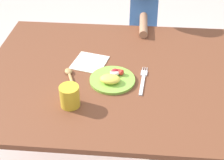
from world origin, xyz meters
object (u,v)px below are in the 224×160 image
object	(u,v)px
spoon	(70,77)
drinking_cup	(70,96)
person	(142,30)
plate	(112,79)
fork	(143,81)

from	to	relation	value
spoon	drinking_cup	world-z (taller)	drinking_cup
drinking_cup	person	distance (m)	0.94
plate	spoon	world-z (taller)	plate
plate	person	distance (m)	0.73
fork	spoon	size ratio (longest dim) A/B	1.19
fork	plate	bearing A→B (deg)	100.63
fork	spoon	bearing A→B (deg)	96.43
plate	person	bearing A→B (deg)	79.14
plate	fork	size ratio (longest dim) A/B	0.96
spoon	drinking_cup	xyz separation A→B (m)	(0.04, -0.18, 0.04)
spoon	fork	bearing A→B (deg)	-110.72
drinking_cup	person	size ratio (longest dim) A/B	0.09
plate	drinking_cup	xyz separation A→B (m)	(-0.16, -0.18, 0.03)
plate	spoon	xyz separation A→B (m)	(-0.19, 0.01, -0.01)
plate	spoon	size ratio (longest dim) A/B	1.14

